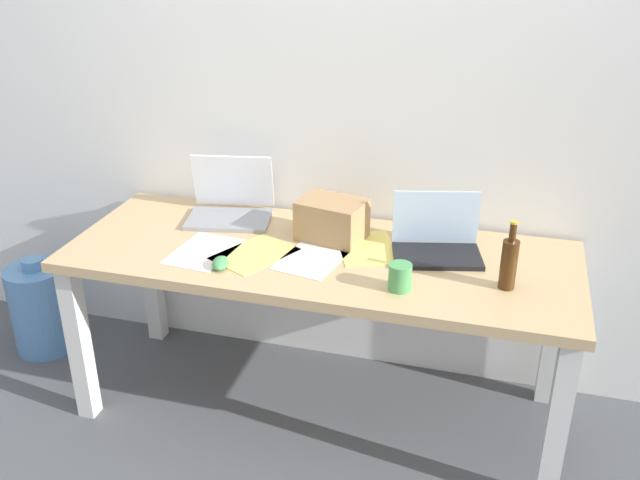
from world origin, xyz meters
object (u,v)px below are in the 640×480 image
at_px(computer_mouse, 220,263).
at_px(cardboard_box, 332,220).
at_px(desk, 320,273).
at_px(coffee_mug, 400,277).
at_px(water_cooler_jug, 41,308).
at_px(laptop_right, 437,242).
at_px(laptop_left, 231,205).
at_px(beer_bottle, 509,262).

distance_m(computer_mouse, cardboard_box, 0.48).
height_order(desk, coffee_mug, coffee_mug).
bearing_deg(desk, water_cooler_jug, 176.90).
relative_size(laptop_right, coffee_mug, 3.83).
relative_size(laptop_left, coffee_mug, 4.01).
bearing_deg(beer_bottle, laptop_right, 143.78).
relative_size(laptop_left, laptop_right, 1.05).
xyz_separation_m(desk, laptop_left, (-0.45, 0.22, 0.15)).
bearing_deg(beer_bottle, desk, 172.28).
height_order(desk, computer_mouse, computer_mouse).
distance_m(beer_bottle, water_cooler_jug, 2.16).
distance_m(laptop_right, computer_mouse, 0.81).
bearing_deg(coffee_mug, cardboard_box, 134.47).
bearing_deg(laptop_left, computer_mouse, -72.71).
xyz_separation_m(laptop_right, cardboard_box, (-0.41, 0.03, 0.03)).
distance_m(laptop_right, beer_bottle, 0.33).
xyz_separation_m(laptop_left, coffee_mug, (0.79, -0.42, -0.01)).
xyz_separation_m(beer_bottle, cardboard_box, (-0.68, 0.22, -0.02)).
xyz_separation_m(desk, computer_mouse, (-0.31, -0.22, 0.11)).
height_order(desk, laptop_left, laptop_left).
xyz_separation_m(laptop_right, computer_mouse, (-0.74, -0.32, -0.03)).
height_order(laptop_left, computer_mouse, laptop_left).
bearing_deg(beer_bottle, water_cooler_jug, 175.35).
bearing_deg(laptop_left, laptop_right, -7.48).
bearing_deg(computer_mouse, coffee_mug, -13.79).
bearing_deg(laptop_right, desk, -166.62).
height_order(laptop_left, water_cooler_jug, laptop_left).
distance_m(laptop_right, cardboard_box, 0.41).
height_order(cardboard_box, coffee_mug, cardboard_box).
relative_size(coffee_mug, water_cooler_jug, 0.20).
bearing_deg(laptop_right, coffee_mug, -105.57).
xyz_separation_m(computer_mouse, coffee_mug, (0.65, 0.01, 0.03)).
distance_m(desk, beer_bottle, 0.72).
height_order(desk, beer_bottle, beer_bottle).
height_order(cardboard_box, water_cooler_jug, cardboard_box).
height_order(laptop_left, laptop_right, laptop_left).
bearing_deg(computer_mouse, cardboard_box, 31.81).
xyz_separation_m(beer_bottle, water_cooler_jug, (-2.06, 0.17, -0.61)).
xyz_separation_m(computer_mouse, cardboard_box, (0.33, 0.35, 0.06)).
bearing_deg(beer_bottle, coffee_mug, -162.47).
xyz_separation_m(cardboard_box, coffee_mug, (0.33, -0.33, -0.03)).
distance_m(desk, laptop_left, 0.52).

